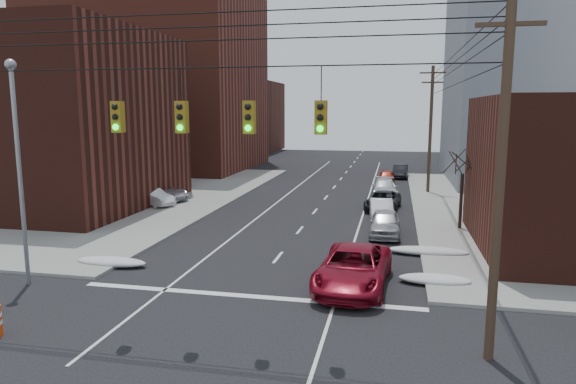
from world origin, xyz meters
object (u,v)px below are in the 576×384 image
at_px(red_pickup, 353,268).
at_px(parked_car_e, 386,177).
at_px(parked_car_a, 385,223).
at_px(lot_car_b, 162,192).
at_px(parked_car_b, 381,210).
at_px(parked_car_f, 400,171).
at_px(parked_car_c, 383,201).
at_px(lot_car_c, 81,197).
at_px(parked_car_d, 385,188).
at_px(lot_car_a, 152,197).
at_px(lot_car_d, 85,189).

height_order(red_pickup, parked_car_e, red_pickup).
bearing_deg(parked_car_a, lot_car_b, 156.56).
distance_m(parked_car_b, parked_car_f, 22.14).
xyz_separation_m(parked_car_b, parked_car_f, (1.40, 22.09, 0.03)).
xyz_separation_m(parked_car_c, lot_car_c, (-21.85, -4.57, 0.26)).
bearing_deg(parked_car_d, parked_car_e, 86.36).
bearing_deg(parked_car_f, parked_car_c, -91.60).
xyz_separation_m(parked_car_f, lot_car_a, (-18.50, -21.10, 0.08)).
relative_size(red_pickup, parked_car_f, 1.39).
height_order(parked_car_b, lot_car_a, lot_car_a).
bearing_deg(parked_car_f, parked_car_e, -104.79).
relative_size(red_pickup, parked_car_b, 1.45).
xyz_separation_m(parked_car_d, parked_car_e, (0.00, 8.22, -0.09)).
height_order(parked_car_a, lot_car_c, lot_car_c).
distance_m(parked_car_a, parked_car_b, 4.35).
height_order(parked_car_d, lot_car_b, parked_car_d).
bearing_deg(parked_car_e, lot_car_b, -142.58).
relative_size(parked_car_f, lot_car_b, 0.92).
relative_size(red_pickup, lot_car_c, 1.11).
distance_m(parked_car_f, lot_car_b, 26.63).
bearing_deg(lot_car_c, parked_car_e, -36.59).
xyz_separation_m(parked_car_c, parked_car_d, (0.00, 5.78, 0.06)).
distance_m(parked_car_c, parked_car_e, 14.00).
height_order(parked_car_e, lot_car_c, lot_car_c).
height_order(parked_car_d, lot_car_a, parked_car_d).
distance_m(lot_car_a, lot_car_d, 6.94).
relative_size(parked_car_c, parked_car_e, 1.28).
bearing_deg(red_pickup, parked_car_f, 90.34).
xyz_separation_m(parked_car_a, parked_car_e, (-0.33, 22.01, -0.11)).
distance_m(red_pickup, lot_car_c, 24.63).
xyz_separation_m(parked_car_b, lot_car_c, (-21.85, -0.90, 0.25)).
height_order(parked_car_b, parked_car_d, parked_car_d).
bearing_deg(parked_car_e, parked_car_c, -92.32).
bearing_deg(lot_car_d, parked_car_b, -106.30).
bearing_deg(lot_car_c, parked_car_b, -74.59).
bearing_deg(lot_car_b, parked_car_d, -49.39).
distance_m(parked_car_a, lot_car_a, 18.23).
xyz_separation_m(parked_car_f, lot_car_b, (-18.78, -18.88, 0.09)).
xyz_separation_m(red_pickup, lot_car_b, (-16.62, 16.85, -0.03)).
relative_size(parked_car_f, lot_car_a, 1.10).
bearing_deg(parked_car_a, red_pickup, -97.01).
bearing_deg(lot_car_a, lot_car_c, 136.51).
bearing_deg(parked_car_f, lot_car_a, -128.50).
xyz_separation_m(lot_car_a, lot_car_b, (-0.28, 2.22, 0.01)).
bearing_deg(red_pickup, parked_car_a, 87.13).
distance_m(parked_car_a, lot_car_c, 22.44).
distance_m(parked_car_a, lot_car_b, 19.26).
distance_m(parked_car_b, lot_car_c, 21.87).
bearing_deg(parked_car_f, parked_car_b, -90.88).
bearing_deg(lot_car_d, lot_car_c, -161.14).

